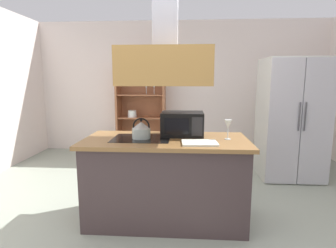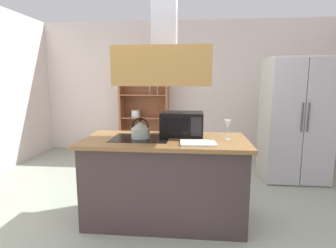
{
  "view_description": "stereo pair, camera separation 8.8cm",
  "coord_description": "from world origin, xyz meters",
  "px_view_note": "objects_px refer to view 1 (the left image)",
  "views": [
    {
      "loc": [
        0.13,
        -2.72,
        1.51
      ],
      "look_at": [
        -0.08,
        0.39,
        1.0
      ],
      "focal_mm": 28.82,
      "sensor_mm": 36.0,
      "label": 1
    },
    {
      "loc": [
        0.22,
        -2.71,
        1.51
      ],
      "look_at": [
        -0.08,
        0.39,
        1.0
      ],
      "focal_mm": 28.82,
      "sensor_mm": 36.0,
      "label": 2
    }
  ],
  "objects_px": {
    "refrigerator": "(291,119)",
    "cutting_board": "(200,143)",
    "dish_cabinet": "(141,113)",
    "microwave": "(182,124)",
    "wine_glass_on_counter": "(228,125)",
    "kettle": "(141,130)"
  },
  "relations": [
    {
      "from": "dish_cabinet",
      "to": "wine_glass_on_counter",
      "type": "relative_size",
      "value": 9.05
    },
    {
      "from": "wine_glass_on_counter",
      "to": "cutting_board",
      "type": "bearing_deg",
      "value": -144.31
    },
    {
      "from": "microwave",
      "to": "cutting_board",
      "type": "bearing_deg",
      "value": -66.08
    },
    {
      "from": "refrigerator",
      "to": "cutting_board",
      "type": "xyz_separation_m",
      "value": [
        -1.48,
        -1.65,
        -0.01
      ]
    },
    {
      "from": "refrigerator",
      "to": "wine_glass_on_counter",
      "type": "xyz_separation_m",
      "value": [
        -1.18,
        -1.43,
        0.14
      ]
    },
    {
      "from": "refrigerator",
      "to": "kettle",
      "type": "bearing_deg",
      "value": -145.1
    },
    {
      "from": "refrigerator",
      "to": "microwave",
      "type": "xyz_separation_m",
      "value": [
        -1.65,
        -1.26,
        0.11
      ]
    },
    {
      "from": "dish_cabinet",
      "to": "kettle",
      "type": "height_order",
      "value": "dish_cabinet"
    },
    {
      "from": "refrigerator",
      "to": "kettle",
      "type": "distance_m",
      "value": 2.53
    },
    {
      "from": "refrigerator",
      "to": "wine_glass_on_counter",
      "type": "distance_m",
      "value": 1.86
    },
    {
      "from": "kettle",
      "to": "dish_cabinet",
      "type": "bearing_deg",
      "value": 99.48
    },
    {
      "from": "refrigerator",
      "to": "cutting_board",
      "type": "distance_m",
      "value": 2.21
    },
    {
      "from": "cutting_board",
      "to": "microwave",
      "type": "height_order",
      "value": "microwave"
    },
    {
      "from": "refrigerator",
      "to": "wine_glass_on_counter",
      "type": "bearing_deg",
      "value": -129.37
    },
    {
      "from": "dish_cabinet",
      "to": "microwave",
      "type": "xyz_separation_m",
      "value": [
        0.89,
        -2.55,
        0.2
      ]
    },
    {
      "from": "kettle",
      "to": "cutting_board",
      "type": "distance_m",
      "value": 0.64
    },
    {
      "from": "cutting_board",
      "to": "wine_glass_on_counter",
      "type": "relative_size",
      "value": 1.65
    },
    {
      "from": "kettle",
      "to": "microwave",
      "type": "height_order",
      "value": "microwave"
    },
    {
      "from": "cutting_board",
      "to": "wine_glass_on_counter",
      "type": "distance_m",
      "value": 0.4
    },
    {
      "from": "refrigerator",
      "to": "dish_cabinet",
      "type": "bearing_deg",
      "value": 152.92
    },
    {
      "from": "refrigerator",
      "to": "cutting_board",
      "type": "bearing_deg",
      "value": -131.84
    },
    {
      "from": "cutting_board",
      "to": "microwave",
      "type": "distance_m",
      "value": 0.45
    }
  ]
}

